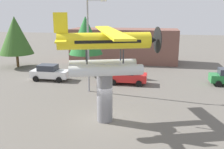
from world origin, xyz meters
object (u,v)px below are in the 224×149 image
Objects in this scene: streetlight_primary at (90,40)px; car_mid_red at (126,76)px; floatplane_monument at (106,48)px; display_pedestal at (105,97)px; tree_west at (15,35)px; storefront_building at (124,45)px; tree_east at (86,35)px; car_near_white at (50,72)px.

car_mid_red is at bearing 46.99° from streetlight_primary.
floatplane_monument is 10.67m from car_mid_red.
display_pedestal is 0.84× the size of car_mid_red.
storefront_building is at bearing 24.15° from tree_west.
storefront_building reaches higher than car_mid_red.
floatplane_monument is at bearing -66.47° from streetlight_primary.
streetlight_primary is 0.55× the size of storefront_building.
floatplane_monument reaches higher than tree_east.
car_near_white is 1.00× the size of car_mid_red.
streetlight_primary is at bearing 112.47° from display_pedestal.
storefront_building is 2.25× the size of tree_east.
car_near_white is at bearing 130.19° from display_pedestal.
car_mid_red is (0.37, 9.78, -0.89)m from display_pedestal.
storefront_building is (-1.57, 21.96, -2.73)m from floatplane_monument.
car_mid_red is 6.08m from streetlight_primary.
floatplane_monument reaches higher than tree_west.
floatplane_monument is 22.13m from tree_west.
car_near_white is 14.06m from storefront_building.
streetlight_primary reaches higher than floatplane_monument.
floatplane_monument is (0.12, 0.04, 3.44)m from display_pedestal.
tree_east is at bearing -111.17° from storefront_building.
car_near_white is 0.27× the size of storefront_building.
car_near_white is at bearing 179.72° from car_mid_red.
car_mid_red is at bearing -31.57° from tree_east.
floatplane_monument reaches higher than storefront_building.
storefront_building is at bearing 98.49° from car_mid_red.
storefront_building is at bearing 93.77° from display_pedestal.
floatplane_monument is 1.18× the size of streetlight_primary.
streetlight_primary is at bearing -35.73° from tree_west.
storefront_building is at bearing 75.97° from floatplane_monument.
car_near_white is (-8.42, 9.78, -4.33)m from floatplane_monument.
tree_west is at bearing 165.82° from tree_east.
streetlight_primary is 1.24× the size of tree_east.
streetlight_primary is 1.25× the size of tree_west.
tree_west is at bearing 140.71° from car_near_white.
tree_west is (-15.86, 5.92, 3.48)m from car_mid_red.
streetlight_primary reaches higher than tree_west.
car_near_white is at bearing -39.29° from tree_west.
car_mid_red is at bearing -81.51° from storefront_building.
tree_east is at bearing -14.18° from tree_west.
tree_west reaches higher than car_near_white.
car_mid_red is (0.25, 9.74, -4.33)m from floatplane_monument.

